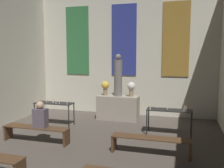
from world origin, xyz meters
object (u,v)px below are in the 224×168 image
Objects in this scene: flower_vase_right at (131,87)px; altar at (118,108)px; statue at (118,76)px; candle_rack_left at (54,105)px; person_seated at (40,116)px; pew_back_left at (36,131)px; flower_vase_left at (105,86)px; pew_back_right at (150,142)px; candle_rack_right at (169,113)px.

altar is at bearing 180.00° from flower_vase_right.
statue is 1.15× the size of candle_rack_left.
person_seated is (-1.89, -2.89, -0.46)m from flower_vase_right.
statue is 3.51m from pew_back_left.
pew_back_right is (2.04, -2.89, -0.89)m from flower_vase_left.
statue reaches higher than pew_back_left.
candle_rack_left is (-2.38, -1.28, -0.53)m from flower_vase_right.
pew_back_right is at bearing -54.80° from flower_vase_left.
candle_rack_left is at bearing -146.01° from altar.
pew_back_left is at bearing -110.27° from flower_vase_left.
person_seated reaches higher than pew_back_right.
altar is 1.13× the size of candle_rack_left.
candle_rack_right is (1.89, -1.27, 0.23)m from altar.
statue is 3.51m from pew_back_right.
flower_vase_left is 2.74m from candle_rack_right.
pew_back_left is 0.45m from person_seated.
altar is at bearing 118.25° from pew_back_right.
statue is (0.00, -0.00, 1.14)m from altar.
altar is at bearing 61.75° from pew_back_left.
altar is 3.28m from pew_back_right.
person_seated is at bearing -115.91° from statue.
statue reaches higher than candle_rack_left.
statue is 2.91× the size of flower_vase_right.
statue is 3.32m from person_seated.
pew_back_left is at bearing -125.20° from flower_vase_right.
statue is at bearing 33.99° from candle_rack_left.
candle_rack_left is at bearing -137.80° from flower_vase_left.
statue reaches higher than flower_vase_right.
statue reaches higher than altar.
altar is 1.13× the size of candle_rack_right.
candle_rack_right is at bearing -33.99° from altar.
flower_vase_left is 0.72× the size of person_seated.
statue is 1.15× the size of candle_rack_right.
candle_rack_right is (1.40, -1.27, -0.53)m from flower_vase_right.
pew_back_right is (3.44, -1.61, -0.36)m from candle_rack_left.
pew_back_right is (1.55, -2.89, -0.13)m from altar.
flower_vase_right is at bearing 56.82° from person_seated.
flower_vase_left is 0.28× the size of pew_back_left.
person_seated is at bearing -153.87° from candle_rack_right.
altar is 0.80× the size of pew_back_left.
candle_rack_left is at bearing 154.93° from pew_back_right.
candle_rack_right reaches higher than pew_back_right.
flower_vase_left is 1.00× the size of flower_vase_right.
altar reaches higher than pew_back_right.
pew_back_left is 2.61× the size of person_seated.
flower_vase_right is at bearing 54.80° from pew_back_left.
statue is 0.81× the size of pew_back_left.
candle_rack_left is 3.78m from candle_rack_right.
statue reaches higher than pew_back_right.
candle_rack_right is 3.81m from pew_back_left.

